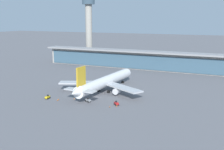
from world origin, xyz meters
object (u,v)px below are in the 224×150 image
Objects in this scene: service_truck_mid_apron_yellow at (47,97)px; safety_cone_bravo at (110,107)px; safety_cone_charlie at (58,100)px; service_truck_under_wing_red at (116,103)px; safety_cone_delta at (59,99)px; airliner_on_stand at (105,82)px; safety_cone_echo at (74,99)px; service_truck_near_nose_grey at (74,89)px; control_tower at (89,23)px; safety_cone_alpha at (117,106)px; service_truck_by_tail_grey at (88,100)px.

safety_cone_bravo is (35.20, 0.55, -0.56)m from service_truck_mid_apron_yellow.
service_truck_mid_apron_yellow is 6.59m from safety_cone_charlie.
safety_cone_charlie is (-30.01, -5.44, -0.56)m from service_truck_under_wing_red.
safety_cone_delta is (-0.05, 1.02, 0.00)m from safety_cone_charlie.
airliner_on_stand reaches higher than safety_cone_echo.
service_truck_near_nose_grey is at bearing 79.13° from service_truck_mid_apron_yellow.
safety_cone_echo is at bearing -64.15° from control_tower.
service_truck_under_wing_red is 4.61× the size of safety_cone_alpha.
safety_cone_alpha is at bearing -3.15° from service_truck_by_tail_grey.
safety_cone_delta is at bearing -119.33° from airliner_on_stand.
service_truck_near_nose_grey is at bearing 98.52° from safety_cone_delta.
service_truck_near_nose_grey and service_truck_mid_apron_yellow have the same top height.
service_truck_under_wing_red is 36.89m from service_truck_mid_apron_yellow.
service_truck_mid_apron_yellow is at bearing -169.67° from service_truck_by_tail_grey.
control_tower is at bearing 114.80° from service_truck_near_nose_grey.
airliner_on_stand is at bearing 61.74° from safety_cone_charlie.
service_truck_under_wing_red is 0.05× the size of control_tower.
service_truck_near_nose_grey reaches higher than safety_cone_delta.
safety_cone_delta is at bearing -81.48° from service_truck_near_nose_grey.
service_truck_mid_apron_yellow is at bearing -175.33° from safety_cone_alpha.
safety_cone_alpha is at bearing 4.72° from safety_cone_delta.
service_truck_near_nose_grey is 36.63m from safety_cone_bravo.
safety_cone_bravo and safety_cone_charlie have the same top height.
safety_cone_echo is at bearing 172.89° from service_truck_by_tail_grey.
safety_cone_bravo is 1.00× the size of safety_cone_delta.
safety_cone_delta is at bearing -171.63° from service_truck_under_wing_red.
safety_cone_alpha is at bearing 46.69° from safety_cone_bravo.
safety_cone_charlie is (2.86, -19.73, -0.56)m from service_truck_near_nose_grey.
safety_cone_charlie is 1.00× the size of safety_cone_delta.
control_tower reaches higher than safety_cone_bravo.
service_truck_by_tail_grey is 15.78m from safety_cone_charlie.
service_truck_near_nose_grey is 1.03× the size of service_truck_under_wing_red.
safety_cone_alpha is (1.02, -1.86, -0.56)m from service_truck_under_wing_red.
airliner_on_stand is 26.44m from service_truck_under_wing_red.
service_truck_mid_apron_yellow is 4.29× the size of safety_cone_echo.
service_truck_under_wing_red is at bearing -55.82° from control_tower.
service_truck_mid_apron_yellow is (-3.69, -19.22, 0.00)m from service_truck_near_nose_grey.
service_truck_mid_apron_yellow reaches higher than safety_cone_alpha.
safety_cone_alpha is 31.24m from safety_cone_charlie.
safety_cone_alpha is at bearing -4.56° from safety_cone_echo.
control_tower reaches higher than safety_cone_alpha.
safety_cone_delta is at bearing -179.91° from safety_cone_bravo.
service_truck_mid_apron_yellow is 6.54m from safety_cone_delta.
service_truck_by_tail_grey is (17.98, -15.27, 0.00)m from service_truck_near_nose_grey.
service_truck_by_tail_grey is at bearing 12.78° from safety_cone_delta.
safety_cone_charlie and safety_cone_delta have the same top height.
safety_cone_bravo is (14.74, -24.81, -5.30)m from airliner_on_stand.
service_truck_by_tail_grey is (-14.89, -0.98, 0.00)m from service_truck_under_wing_red.
control_tower is at bearing 124.18° from service_truck_under_wing_red.
safety_cone_charlie is at bearing -173.42° from safety_cone_alpha.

